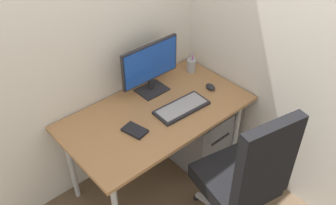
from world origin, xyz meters
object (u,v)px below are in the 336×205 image
Objects in this scene: monitor at (150,66)px; keyboard at (182,108)px; filing_cabinet at (194,131)px; mouse at (210,87)px; notebook at (135,130)px; pen_holder at (191,65)px; office_chair at (245,177)px.

monitor reaches higher than keyboard.
monitor reaches higher than filing_cabinet.
mouse is at bearing -44.03° from filing_cabinet.
notebook reaches higher than filing_cabinet.
pen_holder is (0.14, 0.20, 0.49)m from filing_cabinet.
office_chair is 2.74× the size of keyboard.
notebook is (-0.38, -0.29, -0.21)m from monitor.
keyboard reaches higher than filing_cabinet.
keyboard is (0.01, -0.32, -0.21)m from monitor.
keyboard is 2.20× the size of pen_holder.
pen_holder is at bearing 55.93° from filing_cabinet.
pen_holder is (0.41, -0.01, -0.16)m from monitor.
notebook is (-0.72, -0.00, -0.01)m from mouse.
office_chair is 1.07m from pen_holder.
office_chair is 0.80m from mouse.
filing_cabinet is 1.39× the size of keyboard.
mouse is at bearing -12.94° from notebook.
pen_holder is at bearing -1.74° from monitor.
filing_cabinet is at bearing 146.03° from mouse.
notebook is at bearing -160.71° from pen_holder.
filing_cabinet is 0.47m from mouse.
office_chair is 2.26× the size of monitor.
monitor is at bearing 92.63° from keyboard.
office_chair reaches higher than mouse.
pen_holder is 1.16× the size of notebook.
monitor reaches higher than pen_holder.
office_chair is 0.66m from keyboard.
filing_cabinet is (0.32, 0.75, -0.32)m from office_chair.
office_chair is 6.97× the size of notebook.
mouse reaches higher than notebook.
office_chair is 1.02m from monitor.
filing_cabinet is 1.15× the size of monitor.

